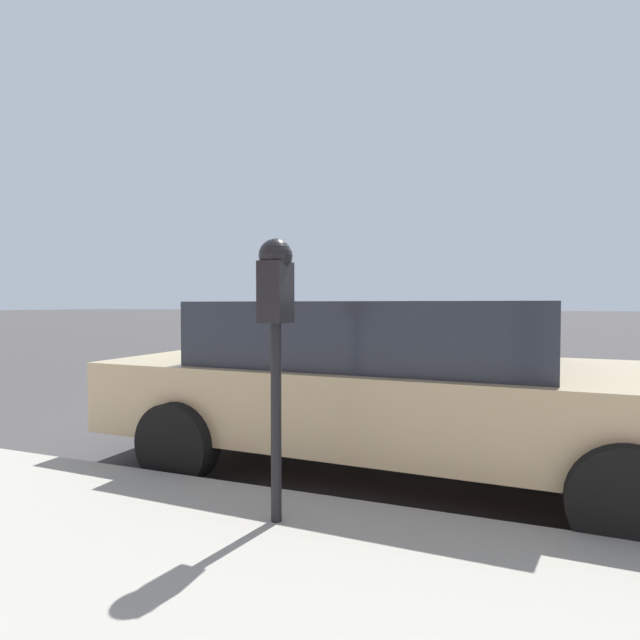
{
  "coord_description": "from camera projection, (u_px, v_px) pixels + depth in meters",
  "views": [
    {
      "loc": [
        -5.17,
        -1.36,
        1.38
      ],
      "look_at": [
        -2.33,
        -0.3,
        1.29
      ],
      "focal_mm": 28.0,
      "sensor_mm": 36.0,
      "label": 1
    }
  ],
  "objects": [
    {
      "name": "car_tan",
      "position": [
        392.0,
        380.0,
        4.14
      ],
      "size": [
        2.26,
        4.86,
        1.4
      ],
      "rotation": [
        0.0,
        0.0,
        3.11
      ],
      "color": "tan",
      "rests_on": "ground_plane"
    },
    {
      "name": "ground_plane",
      "position": [
        371.0,
        433.0,
        5.36
      ],
      "size": [
        220.0,
        220.0,
        0.0
      ],
      "primitive_type": "plane",
      "color": "#3D3A3A"
    },
    {
      "name": "parking_meter",
      "position": [
        276.0,
        306.0,
        2.78
      ],
      "size": [
        0.21,
        0.19,
        1.59
      ],
      "color": "black",
      "rests_on": "sidewalk"
    }
  ]
}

